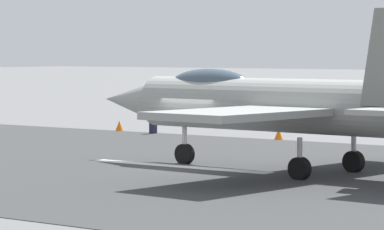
% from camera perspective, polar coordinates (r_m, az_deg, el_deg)
% --- Properties ---
extents(ground_plane, '(400.00, 400.00, 0.00)m').
position_cam_1_polar(ground_plane, '(42.48, -0.26, -2.58)').
color(ground_plane, slate).
extents(runway_strip, '(240.00, 26.00, 0.02)m').
position_cam_1_polar(runway_strip, '(42.47, -0.24, -2.57)').
color(runway_strip, '#383A3B').
rests_on(runway_strip, ground).
extents(fighter_jet, '(16.47, 13.54, 5.61)m').
position_cam_1_polar(fighter_jet, '(40.66, 4.58, 0.57)').
color(fighter_jet, '#949793').
rests_on(fighter_jet, ground).
extents(crew_person, '(0.35, 0.69, 1.70)m').
position_cam_1_polar(crew_person, '(59.73, -1.91, -0.11)').
color(crew_person, '#1E2338').
rests_on(crew_person, ground).
extents(marker_cone_mid, '(0.44, 0.44, 0.55)m').
position_cam_1_polar(marker_cone_mid, '(55.75, 4.25, -0.94)').
color(marker_cone_mid, orange).
rests_on(marker_cone_mid, ground).
extents(marker_cone_far, '(0.44, 0.44, 0.55)m').
position_cam_1_polar(marker_cone_far, '(61.87, -3.56, -0.53)').
color(marker_cone_far, orange).
rests_on(marker_cone_far, ground).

